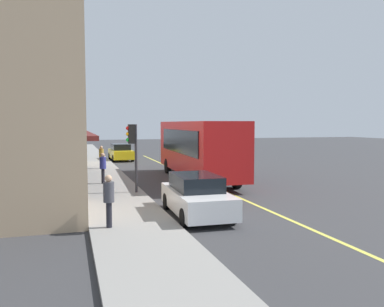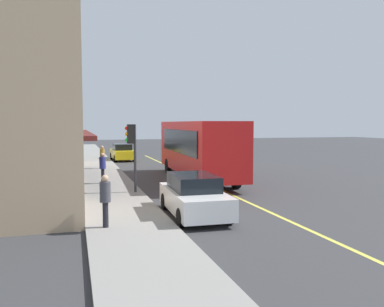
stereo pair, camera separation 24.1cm
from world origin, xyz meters
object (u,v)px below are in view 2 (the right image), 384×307
(car_white, at_px, (194,196))
(pedestrian_at_corner, at_px, (103,165))
(car_silver, at_px, (193,155))
(traffic_light, at_px, (132,142))
(car_yellow, at_px, (122,152))
(pedestrian_near_storefront, at_px, (105,196))
(pedestrian_waiting, at_px, (102,155))
(bus, at_px, (198,147))

(car_white, xyz_separation_m, pedestrian_at_corner, (8.06, 2.72, 0.40))
(car_silver, bearing_deg, traffic_light, 151.70)
(car_yellow, distance_m, car_silver, 7.44)
(car_silver, distance_m, pedestrian_at_corner, 12.38)
(car_silver, relative_size, pedestrian_near_storefront, 2.64)
(car_silver, relative_size, pedestrian_waiting, 2.68)
(car_white, bearing_deg, bus, -18.10)
(bus, distance_m, pedestrian_near_storefront, 11.91)
(bus, xyz_separation_m, traffic_light, (-4.05, 4.50, 0.55))
(car_silver, bearing_deg, car_white, 163.36)
(car_yellow, xyz_separation_m, car_silver, (-5.31, -5.21, 0.00))
(bus, bearing_deg, car_silver, -15.12)
(car_yellow, bearing_deg, pedestrian_near_storefront, 172.20)
(car_silver, bearing_deg, pedestrian_waiting, 105.92)
(pedestrian_at_corner, bearing_deg, car_yellow, -10.54)
(traffic_light, relative_size, car_silver, 0.73)
(traffic_light, height_order, car_white, traffic_light)
(bus, relative_size, pedestrian_waiting, 6.87)
(pedestrian_waiting, bearing_deg, car_silver, -74.08)
(pedestrian_at_corner, bearing_deg, bus, -81.65)
(bus, xyz_separation_m, pedestrian_near_storefront, (-10.14, 6.18, -0.85))
(bus, xyz_separation_m, car_white, (-8.89, 2.91, -1.24))
(car_white, relative_size, pedestrian_near_storefront, 2.63)
(bus, distance_m, car_white, 9.43)
(bus, bearing_deg, car_yellow, 11.64)
(bus, height_order, pedestrian_at_corner, bus)
(bus, bearing_deg, pedestrian_at_corner, 98.35)
(car_white, distance_m, car_silver, 18.30)
(car_yellow, bearing_deg, car_white, 179.92)
(car_white, bearing_deg, traffic_light, 18.22)
(traffic_light, bearing_deg, pedestrian_near_storefront, 164.63)
(pedestrian_at_corner, bearing_deg, pedestrian_waiting, -3.65)
(bus, height_order, pedestrian_waiting, bus)
(bus, distance_m, pedestrian_waiting, 8.35)
(traffic_light, bearing_deg, pedestrian_waiting, 3.57)
(bus, xyz_separation_m, car_yellow, (13.96, 2.88, -1.24))
(bus, height_order, traffic_light, bus)
(car_yellow, bearing_deg, pedestrian_at_corner, 169.46)
(bus, relative_size, car_white, 2.58)
(car_silver, bearing_deg, pedestrian_near_storefront, 155.63)
(traffic_light, relative_size, pedestrian_waiting, 1.96)
(pedestrian_waiting, bearing_deg, car_white, -171.68)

